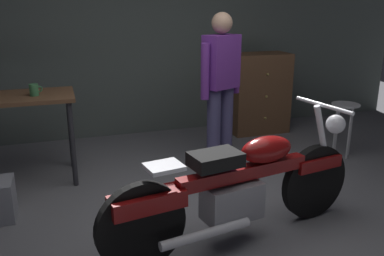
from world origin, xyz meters
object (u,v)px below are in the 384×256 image
(person_standing, at_px, (221,84))
(motorcycle, at_px, (240,186))
(shop_stool, at_px, (345,116))
(wooden_dresser, at_px, (259,93))
(mug_green_speckled, at_px, (34,90))

(person_standing, bearing_deg, motorcycle, 48.70)
(motorcycle, xyz_separation_m, shop_stool, (1.91, 1.29, 0.05))
(shop_stool, bearing_deg, wooden_dresser, 112.54)
(shop_stool, distance_m, mug_green_speckled, 3.41)
(motorcycle, bearing_deg, wooden_dresser, 50.69)
(wooden_dresser, xyz_separation_m, mug_green_speckled, (-2.86, -0.89, 0.41))
(motorcycle, distance_m, wooden_dresser, 2.87)
(mug_green_speckled, bearing_deg, motorcycle, -47.86)
(mug_green_speckled, bearing_deg, person_standing, -3.16)
(person_standing, height_order, shop_stool, person_standing)
(motorcycle, relative_size, person_standing, 1.30)
(person_standing, relative_size, shop_stool, 2.61)
(person_standing, height_order, wooden_dresser, person_standing)
(motorcycle, distance_m, shop_stool, 2.31)
(person_standing, bearing_deg, mug_green_speckled, -28.25)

